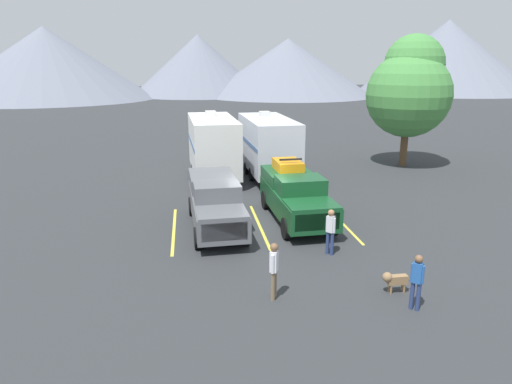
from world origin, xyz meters
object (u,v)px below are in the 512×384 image
at_px(camper_trailer_b, 268,144).
at_px(dog, 393,279).
at_px(pickup_truck_b, 295,194).
at_px(person_a, 417,279).
at_px(pickup_truck_a, 215,202).
at_px(camper_trailer_a, 213,145).
at_px(person_c, 274,267).
at_px(person_b, 330,229).

height_order(camper_trailer_b, dog, camper_trailer_b).
relative_size(pickup_truck_b, dog, 6.66).
height_order(pickup_truck_b, camper_trailer_b, camper_trailer_b).
bearing_deg(person_a, pickup_truck_a, 124.05).
height_order(camper_trailer_a, person_a, camper_trailer_a).
bearing_deg(camper_trailer_a, pickup_truck_b, -68.34).
xyz_separation_m(person_a, dog, (-0.18, 1.01, -0.50)).
bearing_deg(person_c, person_b, 48.23).
height_order(pickup_truck_a, pickup_truck_b, pickup_truck_b).
height_order(camper_trailer_a, camper_trailer_b, camper_trailer_a).
bearing_deg(camper_trailer_a, pickup_truck_a, -92.70).
distance_m(pickup_truck_a, person_a, 9.08).
bearing_deg(person_b, person_c, -131.77).
relative_size(pickup_truck_b, camper_trailer_b, 0.74).
xyz_separation_m(pickup_truck_b, person_a, (1.58, -8.04, -0.22)).
bearing_deg(dog, person_b, 108.46).
xyz_separation_m(pickup_truck_b, dog, (1.39, -7.03, -0.72)).
bearing_deg(person_a, pickup_truck_b, 101.11).
distance_m(pickup_truck_b, camper_trailer_b, 7.95).
distance_m(camper_trailer_a, camper_trailer_b, 3.28).
distance_m(pickup_truck_b, person_c, 7.21).
height_order(pickup_truck_b, person_b, pickup_truck_b).
distance_m(camper_trailer_b, dog, 15.06).
distance_m(camper_trailer_b, person_a, 16.04).
distance_m(pickup_truck_a, pickup_truck_b, 3.54).
xyz_separation_m(camper_trailer_b, dog, (1.23, -14.93, -1.56)).
xyz_separation_m(person_a, person_b, (-1.21, 4.07, 0.03)).
distance_m(person_c, dog, 3.65).
relative_size(pickup_truck_b, person_b, 3.48).
bearing_deg(person_b, pickup_truck_a, 138.32).
distance_m(camper_trailer_a, person_c, 14.76).
distance_m(camper_trailer_a, dog, 15.62).
bearing_deg(pickup_truck_a, person_a, -55.95).
xyz_separation_m(camper_trailer_a, camper_trailer_b, (3.28, 0.07, -0.04)).
xyz_separation_m(person_a, person_c, (-3.79, 1.18, 0.05)).
distance_m(person_a, person_c, 3.97).
bearing_deg(camper_trailer_b, camper_trailer_a, -178.84).
xyz_separation_m(camper_trailer_a, person_c, (0.90, -14.70, -1.05)).
relative_size(pickup_truck_a, dog, 6.74).
distance_m(camper_trailer_a, person_b, 12.36).
height_order(person_a, person_c, person_c).
bearing_deg(person_b, person_a, -73.50).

